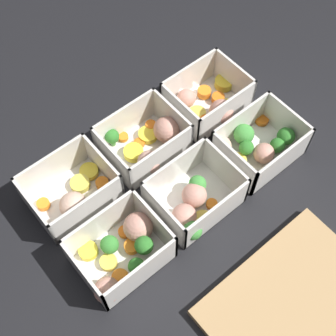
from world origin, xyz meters
TOP-DOWN VIEW (x-y plane):
  - ground_plane at (0.00, 0.00)m, footprint 4.00×4.00m
  - container_near_left at (-0.16, -0.07)m, footprint 0.17×0.13m
  - container_near_center at (-0.01, -0.07)m, footprint 0.16×0.13m
  - container_near_right at (0.16, -0.07)m, footprint 0.15×0.12m
  - container_far_left at (-0.16, 0.07)m, footprint 0.16×0.13m
  - container_far_center at (0.01, 0.08)m, footprint 0.15×0.12m
  - container_far_right at (0.16, 0.08)m, footprint 0.17×0.13m
  - cutting_board at (0.00, 0.31)m, footprint 0.28×0.18m

SIDE VIEW (x-z plane):
  - ground_plane at x=0.00m, z-range 0.00..0.00m
  - cutting_board at x=0.00m, z-range 0.00..0.02m
  - container_near_left at x=-0.16m, z-range -0.01..0.06m
  - container_far_left at x=-0.16m, z-range -0.01..0.07m
  - container_near_right at x=0.16m, z-range -0.01..0.07m
  - container_near_center at x=-0.01m, z-range -0.01..0.07m
  - container_far_right at x=0.16m, z-range -0.01..0.07m
  - container_far_center at x=0.01m, z-range -0.01..0.07m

